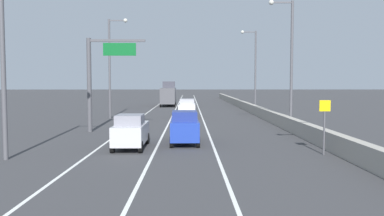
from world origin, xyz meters
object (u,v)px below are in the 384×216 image
object	(u,v)px
overhead_sign_gantry	(98,73)
lamp_post_left_mid	(112,62)
speed_advisory_sign	(324,123)
box_truck	(168,95)
lamp_post_right_second	(289,56)
lamp_post_right_third	(254,66)
lamp_post_left_near	(7,37)
car_white_1	(187,108)
car_silver_0	(131,131)
car_blue_2	(185,127)

from	to	relation	value
overhead_sign_gantry	lamp_post_left_mid	size ratio (longest dim) A/B	0.68
speed_advisory_sign	box_truck	world-z (taller)	box_truck
box_truck	lamp_post_right_second	bearing A→B (deg)	-70.55
speed_advisory_sign	lamp_post_left_mid	bearing A→B (deg)	125.34
lamp_post_left_mid	box_truck	size ratio (longest dim) A/B	1.12
lamp_post_right_third	lamp_post_left_near	world-z (taller)	same
lamp_post_left_mid	car_white_1	size ratio (longest dim) A/B	2.35
car_silver_0	box_truck	world-z (taller)	box_truck
lamp_post_right_third	speed_advisory_sign	bearing A→B (deg)	-92.37
car_white_1	lamp_post_left_near	bearing A→B (deg)	-110.20
lamp_post_left_near	lamp_post_right_third	bearing A→B (deg)	61.79
speed_advisory_sign	box_truck	size ratio (longest dim) A/B	0.31
car_blue_2	box_truck	bearing A→B (deg)	94.34
speed_advisory_sign	lamp_post_right_second	world-z (taller)	lamp_post_right_second
lamp_post_right_third	overhead_sign_gantry	bearing A→B (deg)	-126.15
lamp_post_left_near	box_truck	bearing A→B (deg)	83.21
lamp_post_right_second	car_white_1	xyz separation A→B (m)	(-8.73, 10.75, -5.18)
lamp_post_right_third	lamp_post_left_mid	distance (m)	19.82
overhead_sign_gantry	box_truck	distance (m)	36.57
lamp_post_left_mid	car_blue_2	size ratio (longest dim) A/B	2.35
speed_advisory_sign	lamp_post_left_mid	distance (m)	27.87
speed_advisory_sign	car_blue_2	size ratio (longest dim) A/B	0.64
overhead_sign_gantry	speed_advisory_sign	distance (m)	18.17
lamp_post_left_mid	speed_advisory_sign	bearing A→B (deg)	-54.66
speed_advisory_sign	car_blue_2	xyz separation A→B (m)	(-7.70, 4.22, -0.70)
lamp_post_right_second	box_truck	xyz separation A→B (m)	(-12.05, 34.11, -4.34)
lamp_post_right_third	lamp_post_left_near	distance (m)	37.96
lamp_post_left_mid	overhead_sign_gantry	bearing A→B (deg)	-84.06
lamp_post_left_mid	car_white_1	xyz separation A→B (m)	(8.30, 0.81, -5.18)
lamp_post_right_second	speed_advisory_sign	bearing A→B (deg)	-95.16
lamp_post_right_third	car_blue_2	size ratio (longest dim) A/B	2.35
car_blue_2	lamp_post_left_near	bearing A→B (deg)	-148.56
speed_advisory_sign	car_blue_2	world-z (taller)	speed_advisory_sign
lamp_post_right_third	car_white_1	bearing A→B (deg)	-134.90
overhead_sign_gantry	car_silver_0	distance (m)	9.61
car_white_1	speed_advisory_sign	bearing A→B (deg)	-71.88
lamp_post_left_near	car_blue_2	xyz separation A→B (m)	(8.91, 5.45, -5.18)
lamp_post_right_second	lamp_post_left_mid	bearing A→B (deg)	149.73
car_blue_2	box_truck	distance (m)	42.52
overhead_sign_gantry	lamp_post_left_mid	xyz separation A→B (m)	(-1.26, 12.10, 1.51)
lamp_post_left_near	overhead_sign_gantry	bearing A→B (deg)	80.38
lamp_post_left_mid	car_silver_0	bearing A→B (deg)	-76.09
speed_advisory_sign	car_white_1	xyz separation A→B (m)	(-7.61, 23.24, -0.70)
lamp_post_right_third	lamp_post_left_mid	world-z (taller)	same
speed_advisory_sign	car_blue_2	distance (m)	8.81
car_silver_0	box_truck	xyz separation A→B (m)	(0.01, 44.31, 0.88)
lamp_post_right_second	car_silver_0	bearing A→B (deg)	-139.76
overhead_sign_gantry	car_blue_2	size ratio (longest dim) A/B	1.61
box_truck	car_blue_2	bearing A→B (deg)	-85.66
overhead_sign_gantry	speed_advisory_sign	world-z (taller)	overhead_sign_gantry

